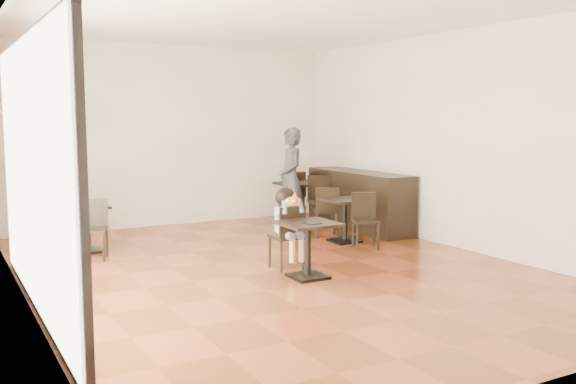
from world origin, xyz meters
TOP-DOWN VIEW (x-y plane):
  - floor at (0.00, 0.00)m, footprint 6.00×8.00m
  - ceiling at (0.00, 0.00)m, footprint 6.00×8.00m
  - wall_back at (0.00, 4.00)m, footprint 6.00×0.01m
  - wall_front at (0.00, -4.00)m, footprint 6.00×0.01m
  - wall_left at (-3.00, 0.00)m, footprint 0.01×8.00m
  - wall_right at (3.00, 0.00)m, footprint 0.01×8.00m
  - storefront_window at (-2.97, -0.50)m, footprint 0.04×4.50m
  - child_table at (0.12, -0.51)m, footprint 0.65×0.65m
  - child_chair at (0.12, 0.04)m, footprint 0.37×0.37m
  - child at (0.12, 0.04)m, footprint 0.37×0.52m
  - plate at (0.12, -0.61)m, footprint 0.23×0.23m
  - pizza_slice at (0.12, -0.15)m, footprint 0.24×0.19m
  - adult_patron at (1.59, 2.54)m, footprint 0.53×0.71m
  - cafe_table_mid at (1.76, 1.11)m, footprint 0.85×0.85m
  - cafe_table_left at (-1.94, 2.32)m, footprint 0.83×0.83m
  - cafe_table_back at (1.94, 2.84)m, footprint 0.84×0.84m
  - chair_mid_a at (1.76, 1.66)m, footprint 0.49×0.49m
  - chair_mid_b at (1.76, 0.56)m, footprint 0.49×0.49m
  - chair_left_a at (-1.94, 2.87)m, footprint 0.48×0.48m
  - chair_left_b at (-1.94, 1.77)m, footprint 0.48×0.48m
  - chair_back_a at (2.09, 3.39)m, footprint 0.48×0.48m
  - chair_back_b at (2.09, 2.29)m, footprint 0.48×0.48m
  - service_counter at (2.65, 2.00)m, footprint 0.60×2.40m

SIDE VIEW (x-z plane):
  - floor at x=0.00m, z-range -0.01..0.01m
  - cafe_table_left at x=-1.94m, z-range 0.00..0.68m
  - cafe_table_mid at x=1.76m, z-range 0.00..0.68m
  - child_table at x=0.12m, z-range 0.00..0.69m
  - cafe_table_back at x=1.94m, z-range 0.00..0.77m
  - chair_left_a at x=-1.94m, z-range 0.00..0.82m
  - chair_left_b at x=-1.94m, z-range 0.00..0.82m
  - chair_mid_a at x=1.76m, z-range 0.00..0.82m
  - chair_mid_b at x=1.76m, z-range 0.00..0.82m
  - child_chair at x=0.12m, z-range 0.00..0.83m
  - chair_back_a at x=2.09m, z-range 0.00..0.92m
  - chair_back_b at x=2.09m, z-range 0.00..0.92m
  - service_counter at x=2.65m, z-range 0.00..1.00m
  - child at x=0.12m, z-range 0.00..1.04m
  - plate at x=0.12m, z-range 0.69..0.70m
  - adult_patron at x=1.59m, z-range 0.00..1.76m
  - pizza_slice at x=0.12m, z-range 0.87..0.93m
  - storefront_window at x=-2.97m, z-range 0.10..2.70m
  - wall_back at x=0.00m, z-range 0.00..3.20m
  - wall_front at x=0.00m, z-range 0.00..3.20m
  - wall_left at x=-3.00m, z-range 0.00..3.20m
  - wall_right at x=3.00m, z-range 0.00..3.20m
  - ceiling at x=0.00m, z-range 3.20..3.21m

